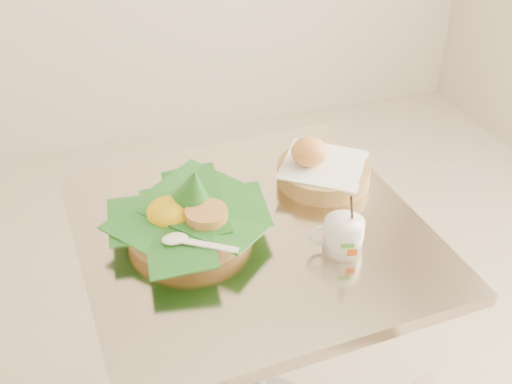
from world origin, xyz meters
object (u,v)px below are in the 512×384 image
object	(u,v)px
rice_basket	(188,214)
bread_basket	(321,169)
cafe_table	(251,304)
coffee_mug	(342,235)

from	to	relation	value
rice_basket	bread_basket	xyz separation A→B (m)	(0.33, 0.09, -0.01)
bread_basket	cafe_table	bearing A→B (deg)	-150.04
coffee_mug	rice_basket	bearing A→B (deg)	150.82
cafe_table	coffee_mug	world-z (taller)	coffee_mug
bread_basket	coffee_mug	xyz separation A→B (m)	(-0.06, -0.24, 0.00)
coffee_mug	bread_basket	bearing A→B (deg)	76.86
cafe_table	rice_basket	world-z (taller)	rice_basket
rice_basket	bread_basket	bearing A→B (deg)	14.86
bread_basket	rice_basket	bearing A→B (deg)	-165.14
coffee_mug	cafe_table	bearing A→B (deg)	141.01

